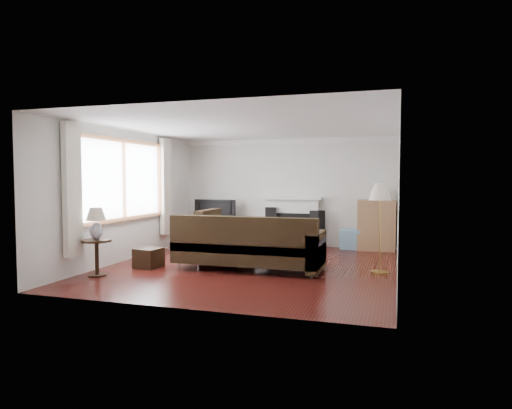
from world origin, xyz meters
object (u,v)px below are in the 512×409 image
(bookshelf, at_px, (377,225))
(sectional_sofa, at_px, (249,244))
(side_table, at_px, (97,258))
(floor_lamp, at_px, (380,229))
(coffee_table, at_px, (265,243))
(tv_stand, at_px, (217,234))

(bookshelf, height_order, sectional_sofa, bookshelf)
(sectional_sofa, xyz_separation_m, side_table, (-2.19, -1.23, -0.15))
(sectional_sofa, height_order, floor_lamp, floor_lamp)
(sectional_sofa, bearing_deg, side_table, -150.68)
(sectional_sofa, bearing_deg, floor_lamp, 9.47)
(sectional_sofa, relative_size, side_table, 4.63)
(bookshelf, distance_m, side_table, 5.82)
(sectional_sofa, xyz_separation_m, floor_lamp, (2.18, 0.36, 0.30))
(coffee_table, xyz_separation_m, side_table, (-2.03, -2.79, 0.06))
(coffee_table, bearing_deg, side_table, -142.13)
(coffee_table, bearing_deg, floor_lamp, -43.29)
(bookshelf, distance_m, floor_lamp, 2.42)
(sectional_sofa, distance_m, coffee_table, 1.59)
(coffee_table, bearing_deg, tv_stand, 126.36)
(bookshelf, bearing_deg, sectional_sofa, -126.14)
(tv_stand, distance_m, bookshelf, 3.75)
(tv_stand, distance_m, coffee_table, 1.95)
(sectional_sofa, distance_m, floor_lamp, 2.23)
(bookshelf, relative_size, floor_lamp, 0.74)
(coffee_table, height_order, side_table, side_table)
(tv_stand, height_order, floor_lamp, floor_lamp)
(tv_stand, relative_size, side_table, 1.61)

